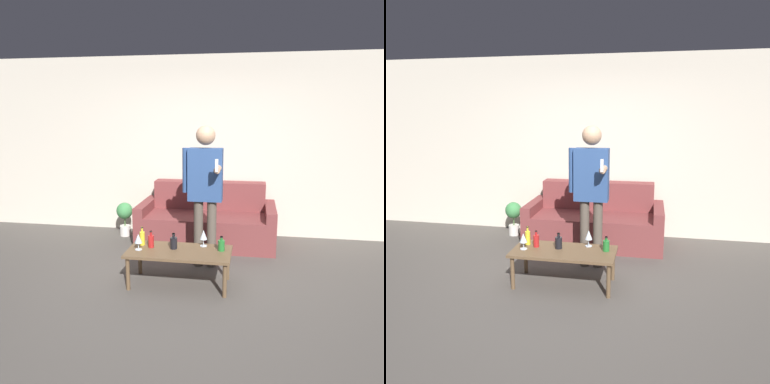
% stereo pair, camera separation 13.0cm
% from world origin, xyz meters
% --- Properties ---
extents(ground_plane, '(16.00, 16.00, 0.00)m').
position_xyz_m(ground_plane, '(0.00, 0.00, 0.00)').
color(ground_plane, '#514C47').
extents(wall_back, '(8.00, 0.06, 2.70)m').
position_xyz_m(wall_back, '(0.00, 2.26, 1.35)').
color(wall_back, beige).
rests_on(wall_back, ground_plane).
extents(couch, '(1.93, 0.90, 0.86)m').
position_xyz_m(couch, '(0.07, 1.80, 0.31)').
color(couch, brown).
rests_on(couch, ground_plane).
extents(coffee_table, '(1.13, 0.53, 0.40)m').
position_xyz_m(coffee_table, '(-0.06, 0.35, 0.35)').
color(coffee_table, brown).
rests_on(coffee_table, ground_plane).
extents(bottle_orange, '(0.08, 0.08, 0.18)m').
position_xyz_m(bottle_orange, '(-0.13, 0.40, 0.47)').
color(bottle_orange, black).
rests_on(bottle_orange, coffee_table).
extents(bottle_green, '(0.06, 0.06, 0.19)m').
position_xyz_m(bottle_green, '(-0.39, 0.40, 0.47)').
color(bottle_green, '#B21E1E').
rests_on(bottle_green, coffee_table).
extents(bottle_dark, '(0.07, 0.07, 0.16)m').
position_xyz_m(bottle_dark, '(0.39, 0.42, 0.46)').
color(bottle_dark, '#23752D').
rests_on(bottle_dark, coffee_table).
extents(bottle_yellow, '(0.06, 0.06, 0.21)m').
position_xyz_m(bottle_yellow, '(-0.51, 0.46, 0.48)').
color(bottle_yellow, yellow).
rests_on(bottle_yellow, coffee_table).
extents(wine_glass_near, '(0.08, 0.08, 0.18)m').
position_xyz_m(wine_glass_near, '(-0.51, 0.31, 0.52)').
color(wine_glass_near, silver).
rests_on(wine_glass_near, coffee_table).
extents(wine_glass_far, '(0.08, 0.08, 0.19)m').
position_xyz_m(wine_glass_far, '(0.18, 0.53, 0.52)').
color(wine_glass_far, silver).
rests_on(wine_glass_far, coffee_table).
extents(person_standing_front, '(0.48, 0.44, 1.72)m').
position_xyz_m(person_standing_front, '(0.14, 0.91, 1.03)').
color(person_standing_front, brown).
rests_on(person_standing_front, ground_plane).
extents(potted_plant, '(0.25, 0.25, 0.52)m').
position_xyz_m(potted_plant, '(-1.22, 1.88, 0.33)').
color(potted_plant, silver).
rests_on(potted_plant, ground_plane).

